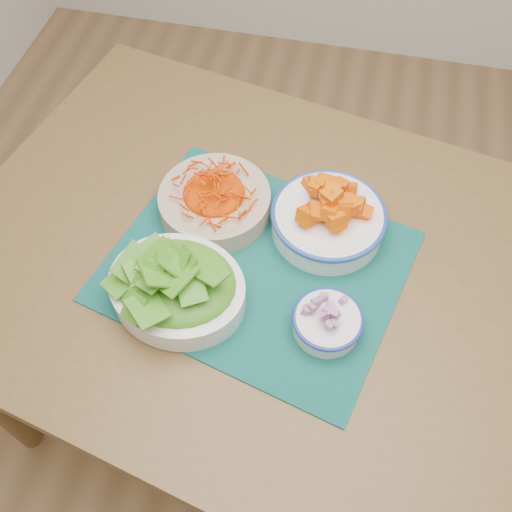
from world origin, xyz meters
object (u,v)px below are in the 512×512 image
Objects in this scene: squash_bowl at (329,214)px; lettuce_bowl at (176,284)px; onion_bowl at (328,320)px; table at (290,292)px; placemat at (256,265)px; carrot_bowl at (214,198)px.

squash_bowl reaches higher than lettuce_bowl.
onion_bowl is at bearing -81.51° from squash_bowl.
lettuce_bowl reaches higher than onion_bowl.
placemat is (-0.07, -0.01, 0.09)m from table.
table is 0.11m from placemat.
carrot_bowl is 0.21m from lettuce_bowl.
squash_bowl is (0.12, 0.11, 0.05)m from placemat.
table is at bearing 21.68° from placemat.
lettuce_bowl is at bearing 179.42° from onion_bowl.
onion_bowl is at bearing -20.88° from placemat.
carrot_bowl is at bearing 180.00° from squash_bowl.
placemat reaches higher than table.
placemat is 1.90× the size of lettuce_bowl.
carrot_bowl is (-0.18, 0.10, 0.13)m from table.
carrot_bowl is at bearing 148.18° from placemat.
placemat is at bearing 145.35° from onion_bowl.
carrot_bowl is (-0.11, 0.11, 0.04)m from placemat.
lettuce_bowl is (-0.01, -0.21, 0.01)m from carrot_bowl.
placemat is 0.18m from onion_bowl.
onion_bowl is at bearing 8.98° from lettuce_bowl.
onion_bowl is (0.08, -0.11, 0.12)m from table.
placemat is at bearing -160.20° from table.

